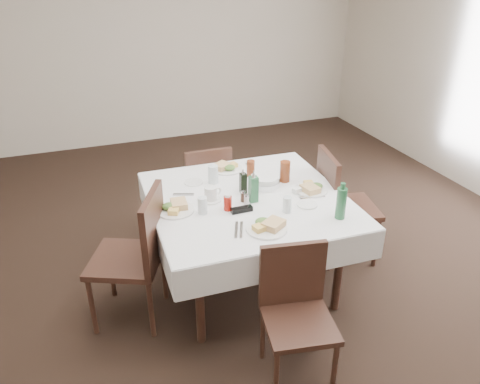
{
  "coord_description": "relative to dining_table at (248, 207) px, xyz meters",
  "views": [
    {
      "loc": [
        -1.04,
        -2.84,
        2.36
      ],
      "look_at": [
        0.02,
        0.03,
        0.8
      ],
      "focal_mm": 35.0,
      "sensor_mm": 36.0,
      "label": 1
    }
  ],
  "objects": [
    {
      "name": "oil_cruet_green",
      "position": [
        0.02,
        -0.06,
        0.18
      ],
      "size": [
        0.06,
        0.06,
        0.25
      ],
      "color": "#28653D",
      "rests_on": "dining_table"
    },
    {
      "name": "green_bottle",
      "position": [
        0.48,
        -0.49,
        0.19
      ],
      "size": [
        0.07,
        0.07,
        0.26
      ],
      "color": "#28653D",
      "rests_on": "dining_table"
    },
    {
      "name": "water_e",
      "position": [
        0.37,
        0.17,
        0.13
      ],
      "size": [
        0.06,
        0.06,
        0.12
      ],
      "color": "silver",
      "rests_on": "dining_table"
    },
    {
      "name": "iced_tea_b",
      "position": [
        0.37,
        0.16,
        0.16
      ],
      "size": [
        0.08,
        0.08,
        0.17
      ],
      "color": "brown",
      "rests_on": "dining_table"
    },
    {
      "name": "meal_west",
      "position": [
        -0.54,
        -0.01,
        0.1
      ],
      "size": [
        0.26,
        0.26,
        0.06
      ],
      "color": "white",
      "rests_on": "dining_table"
    },
    {
      "name": "chair_south",
      "position": [
        -0.04,
        -0.9,
        -0.2
      ],
      "size": [
        0.47,
        0.47,
        0.86
      ],
      "color": "#321D14",
      "rests_on": "ground"
    },
    {
      "name": "ketchup_bottle",
      "position": [
        -0.2,
        -0.12,
        0.13
      ],
      "size": [
        0.06,
        0.06,
        0.12
      ],
      "color": "#AA180D",
      "rests_on": "dining_table"
    },
    {
      "name": "sugar_caddy",
      "position": [
        0.38,
        -0.06,
        0.1
      ],
      "size": [
        0.09,
        0.07,
        0.04
      ],
      "color": "white",
      "rests_on": "dining_table"
    },
    {
      "name": "chair_east",
      "position": [
        0.84,
        0.08,
        -0.14
      ],
      "size": [
        0.54,
        0.54,
        0.96
      ],
      "color": "#321D14",
      "rests_on": "ground"
    },
    {
      "name": "water_w",
      "position": [
        -0.37,
        -0.11,
        0.14
      ],
      "size": [
        0.06,
        0.06,
        0.12
      ],
      "color": "silver",
      "rests_on": "dining_table"
    },
    {
      "name": "oil_cruet_dark",
      "position": [
        -0.0,
        0.09,
        0.16
      ],
      "size": [
        0.05,
        0.05,
        0.2
      ],
      "color": "black",
      "rests_on": "dining_table"
    },
    {
      "name": "chair_west",
      "position": [
        -0.84,
        -0.11,
        -0.12
      ],
      "size": [
        0.62,
        0.62,
        0.99
      ],
      "color": "#321D14",
      "rests_on": "ground"
    },
    {
      "name": "room_shell",
      "position": [
        -0.07,
        0.01,
        1.02
      ],
      "size": [
        6.04,
        7.04,
        2.8
      ],
      "color": "#BEB29C",
      "rests_on": "ground"
    },
    {
      "name": "sunglasses",
      "position": [
        -0.12,
        -0.18,
        0.09
      ],
      "size": [
        0.15,
        0.05,
        0.03
      ],
      "color": "black",
      "rests_on": "dining_table"
    },
    {
      "name": "coffee_mug",
      "position": [
        -0.26,
        0.05,
        0.12
      ],
      "size": [
        0.16,
        0.15,
        0.11
      ],
      "color": "white",
      "rests_on": "dining_table"
    },
    {
      "name": "meal_north",
      "position": [
        0.01,
        0.53,
        0.1
      ],
      "size": [
        0.25,
        0.25,
        0.06
      ],
      "color": "white",
      "rests_on": "dining_table"
    },
    {
      "name": "chair_north",
      "position": [
        -0.08,
        0.83,
        -0.19
      ],
      "size": [
        0.42,
        0.42,
        0.88
      ],
      "color": "#321D14",
      "rests_on": "ground"
    },
    {
      "name": "water_n",
      "position": [
        -0.16,
        0.33,
        0.15
      ],
      "size": [
        0.08,
        0.08,
        0.14
      ],
      "color": "silver",
      "rests_on": "dining_table"
    },
    {
      "name": "cutlery_e",
      "position": [
        0.44,
        -0.16,
        0.08
      ],
      "size": [
        0.2,
        0.07,
        0.01
      ],
      "color": "silver",
      "rests_on": "dining_table"
    },
    {
      "name": "cutlery_n",
      "position": [
        0.22,
        0.51,
        0.08
      ],
      "size": [
        0.05,
        0.16,
        0.01
      ],
      "color": "silver",
      "rests_on": "dining_table"
    },
    {
      "name": "bread_basket",
      "position": [
        0.2,
        0.15,
        0.11
      ],
      "size": [
        0.24,
        0.24,
        0.08
      ],
      "color": "silver",
      "rests_on": "dining_table"
    },
    {
      "name": "side_plate_a",
      "position": [
        -0.31,
        0.38,
        0.08
      ],
      "size": [
        0.14,
        0.14,
        0.01
      ],
      "color": "white",
      "rests_on": "dining_table"
    },
    {
      "name": "salt_shaker",
      "position": [
        -0.05,
        -0.09,
        0.11
      ],
      "size": [
        0.03,
        0.03,
        0.08
      ],
      "color": "white",
      "rests_on": "dining_table"
    },
    {
      "name": "cutlery_s",
      "position": [
        -0.22,
        -0.41,
        0.08
      ],
      "size": [
        0.12,
        0.21,
        0.01
      ],
      "color": "silver",
      "rests_on": "dining_table"
    },
    {
      "name": "water_s",
      "position": [
        0.18,
        -0.29,
        0.13
      ],
      "size": [
        0.06,
        0.06,
        0.11
      ],
      "color": "silver",
      "rests_on": "dining_table"
    },
    {
      "name": "meal_east",
      "position": [
        0.49,
        -0.06,
        0.1
      ],
      "size": [
        0.26,
        0.26,
        0.06
      ],
      "color": "white",
      "rests_on": "dining_table"
    },
    {
      "name": "side_plate_b",
      "position": [
        0.35,
        -0.26,
        0.08
      ],
      "size": [
        0.15,
        0.15,
        0.01
      ],
      "color": "white",
      "rests_on": "dining_table"
    },
    {
      "name": "cutlery_w",
      "position": [
        -0.43,
        0.2,
        0.08
      ],
      "size": [
        0.16,
        0.09,
        0.01
      ],
      "color": "silver",
      "rests_on": "dining_table"
    },
    {
      "name": "dining_table",
      "position": [
        0.0,
        0.0,
        0.0
      ],
      "size": [
        1.45,
        1.45,
        0.76
      ],
      "color": "#321D14",
      "rests_on": "ground"
    },
    {
      "name": "meal_south",
      "position": [
        -0.04,
        -0.46,
        0.1
      ],
      "size": [
        0.27,
        0.27,
        0.06
      ],
      "color": "white",
      "rests_on": "dining_table"
    },
    {
      "name": "pepper_shaker",
      "position": [
        -0.05,
        -0.04,
        0.12
      ],
      "size": [
        0.04,
        0.04,
        0.08
      ],
      "color": "#3C281D",
      "rests_on": "dining_table"
    },
    {
      "name": "iced_tea_a",
      "position": [
        0.16,
        0.34,
        0.14
      ],
      "size": [
        0.06,
        0.06,
        0.13
      ],
      "color": "brown",
      "rests_on": "dining_table"
    },
    {
      "name": "ground_plane",
      "position": [
        -0.07,
        0.01,
        -0.69
      ],
      "size": [
        7.0,
        7.0,
        0.0
      ],
      "primitive_type": "plane",
      "color": "black"
    }
  ]
}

